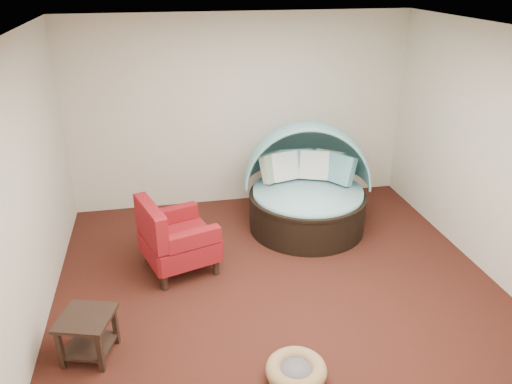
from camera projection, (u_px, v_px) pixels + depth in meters
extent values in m
plane|color=#411C12|center=(280.00, 290.00, 5.66)|extent=(5.00, 5.00, 0.00)
plane|color=beige|center=(241.00, 112.00, 7.30)|extent=(5.00, 0.00, 5.00)
plane|color=beige|center=(391.00, 343.00, 2.85)|extent=(5.00, 0.00, 5.00)
plane|color=beige|center=(22.00, 197.00, 4.62)|extent=(0.00, 5.00, 5.00)
plane|color=beige|center=(502.00, 159.00, 5.53)|extent=(0.00, 5.00, 5.00)
plane|color=white|center=(286.00, 34.00, 4.49)|extent=(5.00, 5.00, 0.00)
cylinder|color=black|center=(307.00, 212.00, 6.91)|extent=(1.88, 1.88, 0.48)
cylinder|color=black|center=(308.00, 195.00, 6.80)|extent=(1.90, 1.90, 0.04)
cylinder|color=#8EC9C7|center=(308.00, 193.00, 6.79)|extent=(1.77, 1.77, 0.11)
cube|color=#3E6E48|center=(274.00, 167.00, 6.94)|extent=(0.46, 0.41, 0.42)
cube|color=white|center=(284.00, 166.00, 6.97)|extent=(0.45, 0.33, 0.42)
cube|color=#63A5AC|center=(298.00, 163.00, 7.07)|extent=(0.42, 0.25, 0.42)
cube|color=white|center=(314.00, 165.00, 7.01)|extent=(0.46, 0.36, 0.42)
cube|color=#3E6E48|center=(329.00, 165.00, 7.02)|extent=(0.46, 0.43, 0.42)
cube|color=#63A5AC|center=(340.00, 169.00, 6.87)|extent=(0.41, 0.46, 0.42)
cylinder|color=brown|center=(296.00, 378.00, 4.42)|extent=(0.62, 0.62, 0.06)
torus|color=brown|center=(296.00, 370.00, 4.38)|extent=(0.70, 0.70, 0.14)
cylinder|color=#5D585D|center=(296.00, 372.00, 4.39)|extent=(0.41, 0.41, 0.08)
cylinder|color=black|center=(165.00, 282.00, 5.63)|extent=(0.09, 0.09, 0.19)
cylinder|color=black|center=(147.00, 256.00, 6.14)|extent=(0.09, 0.09, 0.19)
cylinder|color=black|center=(216.00, 267.00, 5.92)|extent=(0.09, 0.09, 0.19)
cylinder|color=black|center=(195.00, 243.00, 6.43)|extent=(0.09, 0.09, 0.19)
cube|color=maroon|center=(180.00, 245.00, 5.93)|extent=(1.01, 1.01, 0.28)
cube|color=maroon|center=(151.00, 223.00, 5.63)|extent=(0.39, 0.81, 0.47)
cube|color=maroon|center=(194.00, 239.00, 5.59)|extent=(0.65, 0.32, 0.19)
cube|color=maroon|center=(172.00, 215.00, 6.13)|extent=(0.65, 0.32, 0.19)
cube|color=black|center=(85.00, 318.00, 4.55)|extent=(0.59, 0.59, 0.04)
cube|color=black|center=(90.00, 345.00, 4.68)|extent=(0.52, 0.52, 0.03)
cube|color=black|center=(60.00, 350.00, 4.49)|extent=(0.06, 0.06, 0.41)
cube|color=black|center=(78.00, 323.00, 4.83)|extent=(0.06, 0.06, 0.41)
cube|color=black|center=(100.00, 353.00, 4.45)|extent=(0.06, 0.06, 0.41)
cube|color=black|center=(115.00, 326.00, 4.79)|extent=(0.06, 0.06, 0.41)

